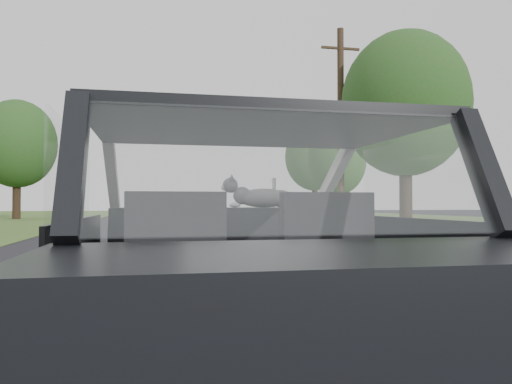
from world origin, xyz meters
name	(u,v)px	position (x,y,z in m)	size (l,w,h in m)	color
ground	(240,377)	(0.00, 0.00, 0.00)	(140.00, 140.00, 0.00)	black
subject_car	(240,255)	(0.00, 0.00, 0.72)	(1.80, 4.00, 1.45)	black
dashboard	(225,229)	(0.00, 0.62, 0.85)	(1.58, 0.45, 0.30)	black
driver_seat	(175,232)	(-0.40, -0.29, 0.88)	(0.50, 0.72, 0.42)	black
passenger_seat	(320,230)	(0.40, -0.29, 0.88)	(0.50, 0.72, 0.42)	black
steering_wheel	(170,221)	(-0.40, 0.33, 0.92)	(0.36, 0.36, 0.04)	black
cat	(264,197)	(0.29, 0.65, 1.08)	(0.55, 0.17, 0.24)	slate
guardrail	(331,220)	(4.30, 10.00, 0.58)	(0.05, 90.00, 0.32)	gray
other_car	(149,209)	(-0.65, 24.36, 0.71)	(1.70, 4.31, 1.42)	silver
highway_sign	(274,201)	(5.40, 20.93, 1.14)	(0.09, 0.91, 2.28)	#13501C
utility_pole	(341,128)	(7.35, 16.98, 4.25)	(0.28, 0.28, 8.51)	#3C2D21
tree_1	(405,132)	(9.69, 15.77, 3.96)	(5.22, 5.22, 7.91)	#1F4F18
tree_2	(336,175)	(10.97, 26.89, 2.85)	(3.76, 3.76, 5.69)	#1F4F18
tree_3	(315,170)	(13.75, 39.49, 4.01)	(5.29, 5.29, 8.01)	#1F4F18
tree_6	(17,161)	(-9.19, 32.34, 3.82)	(5.05, 5.05, 7.65)	#1F4F18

